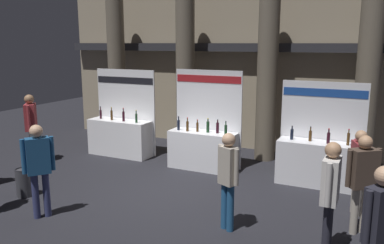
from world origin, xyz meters
name	(u,v)px	position (x,y,z in m)	size (l,w,h in m)	color
ground_plane	(166,192)	(0.00, 0.00, 0.00)	(24.00, 24.00, 0.00)	black
hall_colonnade	(233,59)	(0.00, 4.07, 2.68)	(11.78, 1.37, 5.51)	gray
exhibitor_booth_0	(121,134)	(-2.59, 1.98, 0.61)	(1.93, 0.66, 2.42)	white
exhibitor_booth_1	(203,145)	(0.04, 1.87, 0.61)	(1.81, 0.66, 2.49)	white
exhibitor_booth_2	(318,159)	(2.86, 1.91, 0.60)	(1.87, 0.66, 2.32)	white
trash_bin	(24,182)	(-2.57, -1.49, 0.30)	(0.32, 0.32, 0.60)	#38383D
visitor_0	(31,122)	(-4.26, 0.32, 1.12)	(0.45, 0.48, 1.84)	silver
visitor_1	(39,163)	(-1.45, -2.07, 1.04)	(0.41, 0.47, 1.74)	navy
visitor_3	(359,165)	(3.75, 0.59, 0.95)	(0.34, 0.52, 1.61)	#ADA393
visitor_4	(228,175)	(1.80, -1.05, 0.99)	(0.43, 0.31, 1.71)	navy
visitor_5	(363,175)	(3.84, -0.20, 1.03)	(0.51, 0.48, 1.70)	#ADA393
visitor_7	(330,188)	(3.45, -1.18, 1.07)	(0.23, 0.62, 1.77)	#23232D
visitor_8	(380,224)	(4.12, -2.16, 1.07)	(0.41, 0.51, 1.79)	#33563D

